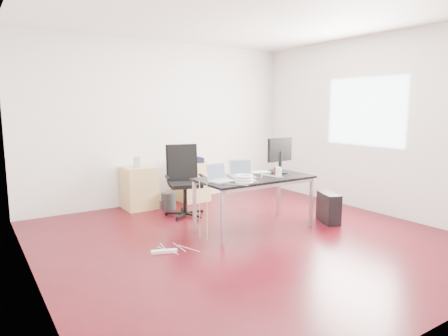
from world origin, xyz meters
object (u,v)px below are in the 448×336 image
desk (254,181)px  filing_cabinet_right (192,182)px  filing_cabinet_left (139,188)px  pc_tower (329,208)px  office_chair (184,177)px

desk → filing_cabinet_right: desk is taller
filing_cabinet_left → desk: bearing=-64.5°
desk → pc_tower: (1.09, -0.37, -0.46)m
desk → pc_tower: desk is taller
desk → filing_cabinet_right: 1.97m
office_chair → filing_cabinet_left: size_ratio=1.54×
pc_tower → desk: bearing=-175.5°
office_chair → filing_cabinet_left: office_chair is taller
filing_cabinet_right → desk: bearing=-92.5°
office_chair → pc_tower: bearing=-27.9°
filing_cabinet_left → pc_tower: 3.07m
desk → filing_cabinet_left: 2.17m
filing_cabinet_right → filing_cabinet_left: bearing=180.0°
desk → filing_cabinet_right: size_ratio=2.29×
office_chair → filing_cabinet_left: 0.92m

